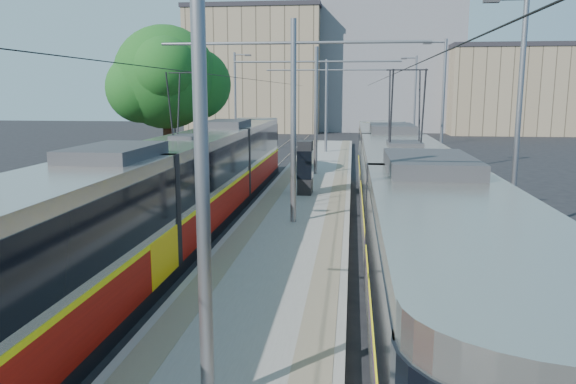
# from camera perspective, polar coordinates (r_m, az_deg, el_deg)

# --- Properties ---
(ground) EXTENTS (160.00, 160.00, 0.00)m
(ground) POSITION_cam_1_polar(r_m,az_deg,el_deg) (12.61, -3.39, -12.58)
(ground) COLOR black
(ground) RESTS_ON ground
(platform) EXTENTS (4.00, 50.00, 0.30)m
(platform) POSITION_cam_1_polar(r_m,az_deg,el_deg) (28.91, 2.41, 0.74)
(platform) COLOR gray
(platform) RESTS_ON ground
(tactile_strip_left) EXTENTS (0.70, 50.00, 0.01)m
(tactile_strip_left) POSITION_cam_1_polar(r_m,az_deg,el_deg) (29.03, -0.45, 1.10)
(tactile_strip_left) COLOR gray
(tactile_strip_left) RESTS_ON platform
(tactile_strip_right) EXTENTS (0.70, 50.00, 0.01)m
(tactile_strip_right) POSITION_cam_1_polar(r_m,az_deg,el_deg) (28.82, 5.29, 0.99)
(tactile_strip_right) COLOR gray
(tactile_strip_right) RESTS_ON platform
(rails) EXTENTS (8.71, 70.00, 0.03)m
(rails) POSITION_cam_1_polar(r_m,az_deg,el_deg) (28.93, 2.41, 0.48)
(rails) COLOR gray
(rails) RESTS_ON ground
(track_arrow) EXTENTS (1.20, 5.00, 0.01)m
(track_arrow) POSITION_cam_1_polar(r_m,az_deg,el_deg) (11.27, -25.47, -16.46)
(track_arrow) COLOR silver
(track_arrow) RESTS_ON ground
(tram_left) EXTENTS (2.43, 30.53, 5.50)m
(tram_left) POSITION_cam_1_polar(r_m,az_deg,el_deg) (19.95, -9.98, 0.87)
(tram_left) COLOR black
(tram_left) RESTS_ON ground
(tram_right) EXTENTS (2.43, 27.97, 5.50)m
(tram_right) POSITION_cam_1_polar(r_m,az_deg,el_deg) (17.38, 11.58, -0.03)
(tram_right) COLOR black
(tram_right) RESTS_ON ground
(catenary) EXTENTS (9.20, 70.00, 7.00)m
(catenary) POSITION_cam_1_polar(r_m,az_deg,el_deg) (25.69, 2.01, 9.37)
(catenary) COLOR slate
(catenary) RESTS_ON platform
(street_lamps) EXTENTS (15.18, 38.22, 8.00)m
(street_lamps) POSITION_cam_1_polar(r_m,az_deg,el_deg) (32.52, 2.98, 8.92)
(street_lamps) COLOR slate
(street_lamps) RESTS_ON ground
(shelter) EXTENTS (0.68, 1.09, 2.41)m
(shelter) POSITION_cam_1_polar(r_m,az_deg,el_deg) (25.35, 1.76, 2.64)
(shelter) COLOR black
(shelter) RESTS_ON platform
(tree) EXTENTS (5.57, 5.15, 8.09)m
(tree) POSITION_cam_1_polar(r_m,az_deg,el_deg) (28.89, -11.54, 11.14)
(tree) COLOR #382314
(tree) RESTS_ON ground
(building_left) EXTENTS (16.32, 12.24, 15.00)m
(building_left) POSITION_cam_1_polar(r_m,az_deg,el_deg) (72.51, -3.08, 12.22)
(building_left) COLOR gray
(building_left) RESTS_ON ground
(building_centre) EXTENTS (18.36, 14.28, 16.33)m
(building_centre) POSITION_cam_1_polar(r_m,az_deg,el_deg) (75.63, 9.78, 12.50)
(building_centre) COLOR slate
(building_centre) RESTS_ON ground
(building_right) EXTENTS (14.28, 10.20, 10.21)m
(building_right) POSITION_cam_1_polar(r_m,az_deg,el_deg) (71.73, 21.37, 9.65)
(building_right) COLOR gray
(building_right) RESTS_ON ground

